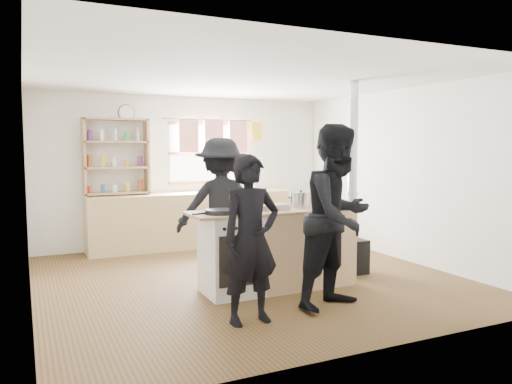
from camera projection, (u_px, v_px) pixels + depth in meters
ground at (248, 278)px, 6.31m from camera, size 5.00×5.00×0.01m
back_counter at (193, 220)px, 8.27m from camera, size 3.40×0.55×0.90m
shelving_unit at (116, 156)px, 7.78m from camera, size 1.00×0.28×1.20m
thermos at (255, 183)px, 8.71m from camera, size 0.10×0.10×0.27m
cooking_island at (278, 249)px, 5.84m from camera, size 1.97×0.64×0.93m
skillet_greens at (221, 211)px, 5.40m from camera, size 0.40×0.40×0.05m
roast_tray at (273, 207)px, 5.77m from camera, size 0.37×0.25×0.06m
stockpot_stove at (240, 202)px, 5.76m from camera, size 0.25×0.25×0.20m
stockpot_counter at (301, 199)px, 6.02m from camera, size 0.27×0.27×0.21m
bread_board at (329, 203)px, 6.04m from camera, size 0.33×0.28×0.12m
flue_heater at (352, 223)px, 6.52m from camera, size 0.35×0.35×2.50m
person_near_left at (251, 239)px, 4.65m from camera, size 0.60×0.41×1.59m
person_near_right at (338, 216)px, 5.10m from camera, size 1.09×0.96×1.89m
person_far at (221, 207)px, 6.45m from camera, size 1.26×0.89×1.77m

